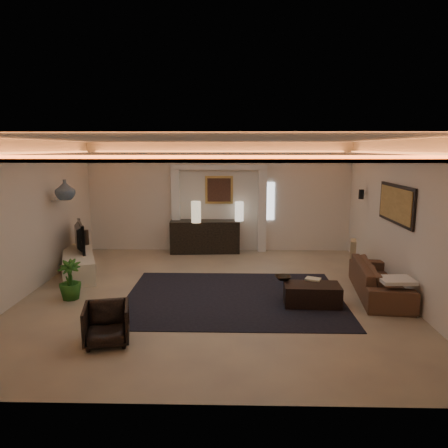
{
  "coord_description": "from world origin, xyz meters",
  "views": [
    {
      "loc": [
        0.4,
        -7.59,
        2.74
      ],
      "look_at": [
        0.2,
        0.6,
        1.25
      ],
      "focal_mm": 33.42,
      "sensor_mm": 36.0,
      "label": 1
    }
  ],
  "objects_px": {
    "console": "(205,237)",
    "armchair": "(107,324)",
    "sofa": "(380,280)",
    "coffee_table": "(312,294)"
  },
  "relations": [
    {
      "from": "console",
      "to": "armchair",
      "type": "relative_size",
      "value": 2.88
    },
    {
      "from": "console",
      "to": "sofa",
      "type": "bearing_deg",
      "value": -46.2
    },
    {
      "from": "coffee_table",
      "to": "sofa",
      "type": "bearing_deg",
      "value": 24.04
    },
    {
      "from": "sofa",
      "to": "coffee_table",
      "type": "relative_size",
      "value": 2.15
    },
    {
      "from": "coffee_table",
      "to": "armchair",
      "type": "distance_m",
      "value": 3.53
    },
    {
      "from": "sofa",
      "to": "armchair",
      "type": "xyz_separation_m",
      "value": [
        -4.55,
        -2.06,
        -0.02
      ]
    },
    {
      "from": "sofa",
      "to": "coffee_table",
      "type": "height_order",
      "value": "sofa"
    },
    {
      "from": "console",
      "to": "coffee_table",
      "type": "relative_size",
      "value": 1.87
    },
    {
      "from": "console",
      "to": "sofa",
      "type": "xyz_separation_m",
      "value": [
        3.52,
        -3.26,
        -0.09
      ]
    },
    {
      "from": "console",
      "to": "sofa",
      "type": "height_order",
      "value": "console"
    }
  ]
}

